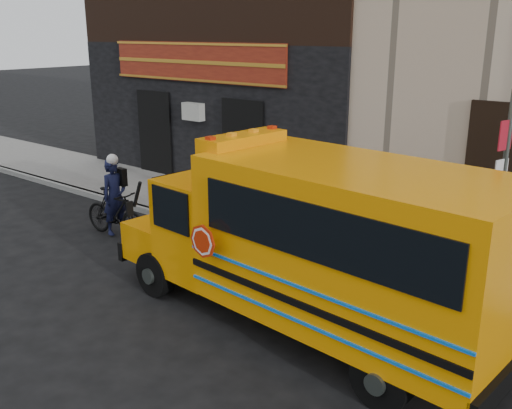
{
  "coord_description": "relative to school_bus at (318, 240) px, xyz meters",
  "views": [
    {
      "loc": [
        6.8,
        -6.58,
        4.52
      ],
      "look_at": [
        0.07,
        1.85,
        1.21
      ],
      "focal_mm": 40.0,
      "sensor_mm": 36.0,
      "label": 1
    }
  ],
  "objects": [
    {
      "name": "sign_pole",
      "position": [
        1.9,
        2.31,
        0.5
      ],
      "size": [
        0.12,
        0.31,
        3.68
      ],
      "color": "#414945",
      "rests_on": "ground"
    },
    {
      "name": "bicycle",
      "position": [
        -5.86,
        0.75,
        -0.95
      ],
      "size": [
        1.9,
        0.64,
        1.12
      ],
      "primitive_type": "imported",
      "rotation": [
        0.0,
        0.0,
        1.63
      ],
      "color": "black",
      "rests_on": "ground"
    },
    {
      "name": "school_bus",
      "position": [
        0.0,
        0.0,
        0.0
      ],
      "size": [
        7.06,
        2.73,
        2.92
      ],
      "color": "black",
      "rests_on": "ground"
    },
    {
      "name": "sidewalk",
      "position": [
        -2.54,
        3.85,
        -1.43
      ],
      "size": [
        40.0,
        3.0,
        0.15
      ],
      "primitive_type": "cube",
      "color": "#63615C",
      "rests_on": "ground"
    },
    {
      "name": "ground",
      "position": [
        -2.54,
        -0.25,
        -1.51
      ],
      "size": [
        120.0,
        120.0,
        0.0
      ],
      "primitive_type": "plane",
      "color": "black",
      "rests_on": "ground"
    },
    {
      "name": "curb",
      "position": [
        -2.54,
        2.35,
        -1.43
      ],
      "size": [
        40.0,
        0.2,
        0.15
      ],
      "primitive_type": "cube",
      "color": "gray",
      "rests_on": "ground"
    },
    {
      "name": "cyclist",
      "position": [
        -5.94,
        0.84,
        -0.64
      ],
      "size": [
        0.47,
        0.67,
        1.74
      ],
      "primitive_type": "imported",
      "rotation": [
        0.0,
        0.0,
        1.49
      ],
      "color": "#111433",
      "rests_on": "ground"
    }
  ]
}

